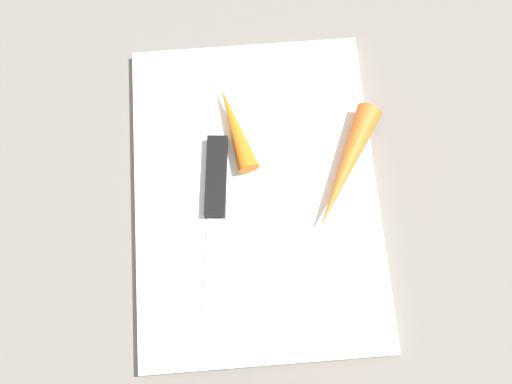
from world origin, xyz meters
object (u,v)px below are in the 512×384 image
cutting_board (256,194)px  knife (216,188)px  carrot_short (235,127)px  carrot_long (346,168)px

cutting_board → knife: knife is taller
cutting_board → carrot_short: 0.08m
carrot_long → cutting_board: bearing=-53.0°
knife → carrot_short: bearing=164.9°
carrot_long → knife: bearing=-57.9°
carrot_short → carrot_long: bearing=-130.2°
carrot_long → carrot_short: (-0.06, -0.11, -0.00)m
cutting_board → carrot_long: (-0.02, 0.10, 0.02)m
cutting_board → carrot_short: size_ratio=3.50×
cutting_board → knife: 0.04m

